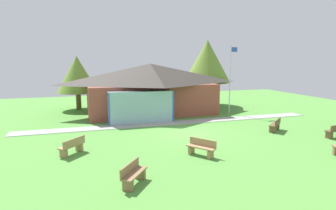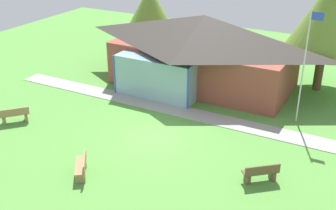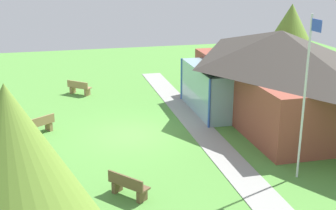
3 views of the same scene
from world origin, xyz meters
The scene contains 9 objects.
ground_plane centered at (0.00, 0.00, 0.00)m, with size 44.00×44.00×0.00m, color #54933D.
pavilion centered at (-0.90, 7.45, 2.29)m, with size 11.78×7.18×4.40m.
footpath centered at (0.00, 3.26, 0.01)m, with size 22.77×1.30×0.03m, color #999993.
flagpole centered at (5.68, 5.17, 3.26)m, with size 0.64×0.08×5.94m.
bench_mid_left centered at (-7.29, -1.98, 0.40)m, with size 1.33×1.41×0.84m.
bench_mid_right centered at (5.62, -1.09, 0.40)m, with size 1.43×1.30×0.84m.
bench_front_center centered at (-1.15, -4.14, 0.40)m, with size 1.23×1.47×0.84m.
tree_behind_pavilion_right centered at (5.77, 10.09, 4.55)m, with size 4.79×4.79×6.73m.
tree_behind_pavilion_left centered at (-6.96, 11.48, 3.36)m, with size 3.82×3.82×5.09m.
Camera 2 is at (9.14, -15.70, 10.27)m, focal length 45.51 mm.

